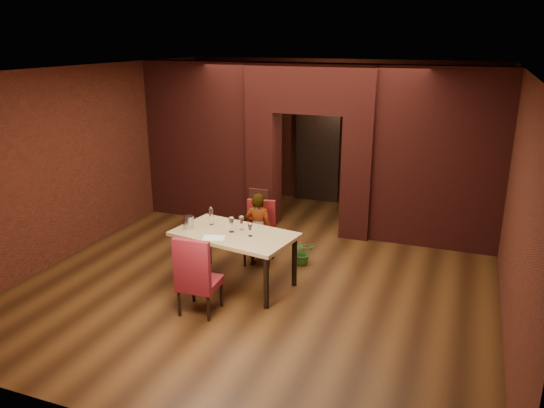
{
  "coord_description": "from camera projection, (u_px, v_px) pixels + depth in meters",
  "views": [
    {
      "loc": [
        2.86,
        -7.53,
        3.68
      ],
      "look_at": [
        -0.01,
        0.0,
        1.11
      ],
      "focal_mm": 35.0,
      "sensor_mm": 36.0,
      "label": 1
    }
  ],
  "objects": [
    {
      "name": "wing_wall_right",
      "position": [
        439.0,
        160.0,
        9.28
      ],
      "size": [
        2.28,
        0.35,
        3.2
      ],
      "primitive_type": "cube",
      "color": "maroon",
      "rests_on": "ground"
    },
    {
      "name": "chair_near",
      "position": [
        200.0,
        273.0,
        7.24
      ],
      "size": [
        0.54,
        0.54,
        1.14
      ],
      "primitive_type": "cube",
      "rotation": [
        0.0,
        0.0,
        3.19
      ],
      "color": "maroon",
      "rests_on": "ground"
    },
    {
      "name": "person_seated",
      "position": [
        258.0,
        230.0,
        8.71
      ],
      "size": [
        0.47,
        0.32,
        1.26
      ],
      "primitive_type": "imported",
      "rotation": [
        0.0,
        0.0,
        3.19
      ],
      "color": "white",
      "rests_on": "ground"
    },
    {
      "name": "wing_wall_left",
      "position": [
        200.0,
        141.0,
        10.89
      ],
      "size": [
        2.28,
        0.35,
        3.2
      ],
      "primitive_type": "cube",
      "color": "maroon",
      "rests_on": "ground"
    },
    {
      "name": "dining_table",
      "position": [
        235.0,
        259.0,
        8.1
      ],
      "size": [
        1.95,
        1.3,
        0.85
      ],
      "primitive_type": "cube",
      "rotation": [
        0.0,
        0.0,
        -0.17
      ],
      "color": "tan",
      "rests_on": "ground"
    },
    {
      "name": "rear_door_frame",
      "position": [
        317.0,
        156.0,
        12.08
      ],
      "size": [
        1.02,
        0.04,
        2.22
      ],
      "primitive_type": "cube",
      "color": "black",
      "rests_on": "ground"
    },
    {
      "name": "rear_door",
      "position": [
        318.0,
        156.0,
        12.11
      ],
      "size": [
        0.9,
        0.08,
        2.1
      ],
      "primitive_type": "cube",
      "color": "black",
      "rests_on": "ground"
    },
    {
      "name": "lintel",
      "position": [
        312.0,
        88.0,
        9.73
      ],
      "size": [
        2.45,
        0.55,
        0.9
      ],
      "primitive_type": "cube",
      "color": "maroon",
      "rests_on": "ground"
    },
    {
      "name": "pillar_right",
      "position": [
        358.0,
        177.0,
        9.9
      ],
      "size": [
        0.55,
        0.55,
        2.3
      ],
      "primitive_type": "cube",
      "color": "maroon",
      "rests_on": "ground"
    },
    {
      "name": "potted_plant",
      "position": [
        303.0,
        252.0,
        8.87
      ],
      "size": [
        0.49,
        0.48,
        0.42
      ],
      "primitive_type": "imported",
      "rotation": [
        0.0,
        0.0,
        0.57
      ],
      "color": "#326C25",
      "rests_on": "ground"
    },
    {
      "name": "tasting_sheet",
      "position": [
        214.0,
        238.0,
        7.76
      ],
      "size": [
        0.36,
        0.31,
        0.0
      ],
      "primitive_type": "cube",
      "rotation": [
        0.0,
        0.0,
        0.27
      ],
      "color": "white",
      "rests_on": "dining_table"
    },
    {
      "name": "wall_right",
      "position": [
        516.0,
        197.0,
        7.11
      ],
      "size": [
        0.04,
        8.0,
        3.2
      ],
      "primitive_type": "cube",
      "color": "maroon",
      "rests_on": "ground"
    },
    {
      "name": "wine_glass_c",
      "position": [
        250.0,
        230.0,
        7.81
      ],
      "size": [
        0.08,
        0.08,
        0.19
      ],
      "primitive_type": null,
      "color": "white",
      "rests_on": "dining_table"
    },
    {
      "name": "wall_left",
      "position": [
        91.0,
        157.0,
        9.49
      ],
      "size": [
        0.04,
        8.0,
        3.2
      ],
      "primitive_type": "cube",
      "color": "maroon",
      "rests_on": "ground"
    },
    {
      "name": "vent_panel",
      "position": [
        259.0,
        201.0,
        10.46
      ],
      "size": [
        0.4,
        0.03,
        0.5
      ],
      "primitive_type": "cube",
      "color": "brown",
      "rests_on": "ground"
    },
    {
      "name": "water_bottle",
      "position": [
        211.0,
        216.0,
        8.28
      ],
      "size": [
        0.07,
        0.07,
        0.29
      ],
      "primitive_type": "cylinder",
      "color": "white",
      "rests_on": "dining_table"
    },
    {
      "name": "wine_glass_a",
      "position": [
        231.0,
        225.0,
        7.97
      ],
      "size": [
        0.09,
        0.09,
        0.22
      ],
      "primitive_type": null,
      "color": "white",
      "rests_on": "dining_table"
    },
    {
      "name": "pillar_left",
      "position": [
        264.0,
        168.0,
        10.54
      ],
      "size": [
        0.55,
        0.55,
        2.3
      ],
      "primitive_type": "cube",
      "color": "maroon",
      "rests_on": "ground"
    },
    {
      "name": "wine_bucket",
      "position": [
        188.0,
        222.0,
        8.12
      ],
      "size": [
        0.16,
        0.16,
        0.19
      ],
      "primitive_type": "cylinder",
      "color": "#AEAEB4",
      "rests_on": "dining_table"
    },
    {
      "name": "ceiling",
      "position": [
        273.0,
        69.0,
        7.82
      ],
      "size": [
        7.0,
        8.0,
        0.04
      ],
      "primitive_type": "cube",
      "color": "silver",
      "rests_on": "ground"
    },
    {
      "name": "wall_front",
      "position": [
        114.0,
        278.0,
        4.74
      ],
      "size": [
        7.0,
        0.04,
        3.2
      ],
      "primitive_type": "cube",
      "color": "maroon",
      "rests_on": "ground"
    },
    {
      "name": "chair_far",
      "position": [
        259.0,
        233.0,
        8.84
      ],
      "size": [
        0.55,
        0.55,
        1.05
      ],
      "primitive_type": "cube",
      "rotation": [
        0.0,
        0.0,
        0.17
      ],
      "color": "maroon",
      "rests_on": "ground"
    },
    {
      "name": "floor",
      "position": [
        273.0,
        268.0,
        8.79
      ],
      "size": [
        8.0,
        8.0,
        0.0
      ],
      "primitive_type": "plane",
      "color": "#482A12",
      "rests_on": "ground"
    },
    {
      "name": "wall_back",
      "position": [
        336.0,
        133.0,
        11.86
      ],
      "size": [
        7.0,
        0.04,
        3.2
      ],
      "primitive_type": "cube",
      "color": "maroon",
      "rests_on": "ground"
    },
    {
      "name": "wine_glass_b",
      "position": [
        242.0,
        223.0,
        8.06
      ],
      "size": [
        0.09,
        0.09,
        0.21
      ],
      "primitive_type": null,
      "color": "white",
      "rests_on": "dining_table"
    }
  ]
}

